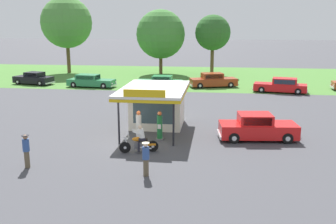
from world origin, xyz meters
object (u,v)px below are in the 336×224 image
featured_classic_sedan (257,128)px  parked_car_back_row_far_left (91,81)px  parked_car_second_row_spare (160,83)px  parked_car_back_row_centre_right (34,79)px  bystander_leaning_by_kiosk (26,150)px  bystander_strolling_foreground (155,93)px  bystander_admiring_sedan (146,158)px  bystander_standing_back_lot (175,95)px  parked_car_back_row_right (213,81)px  gas_pump_offside (160,127)px  gas_pump_nearside (139,126)px  motorcycle_with_rider (140,141)px  parked_car_back_row_far_right (281,86)px

featured_classic_sedan → parked_car_back_row_far_left: featured_classic_sedan is taller
parked_car_second_row_spare → parked_car_back_row_centre_right: 15.47m
parked_car_back_row_far_left → bystander_leaning_by_kiosk: size_ratio=3.27×
bystander_strolling_foreground → bystander_admiring_sedan: bearing=-82.2°
parked_car_back_row_centre_right → bystander_strolling_foreground: 17.99m
bystander_admiring_sedan → bystander_leaning_by_kiosk: bearing=177.2°
bystander_admiring_sedan → bystander_strolling_foreground: 17.98m
featured_classic_sedan → bystander_standing_back_lot: 11.86m
parked_car_back_row_centre_right → parked_car_back_row_right: size_ratio=0.89×
parked_car_back_row_far_left → bystander_admiring_sedan: 27.36m
parked_car_second_row_spare → bystander_standing_back_lot: (2.54, -7.59, 0.09)m
featured_classic_sedan → bystander_admiring_sedan: bystander_admiring_sedan is taller
gas_pump_offside → bystander_standing_back_lot: (-0.27, 10.98, -0.03)m
parked_car_back_row_far_left → bystander_standing_back_lot: size_ratio=3.71×
gas_pump_nearside → bystander_standing_back_lot: bearing=84.5°
featured_classic_sedan → parked_car_back_row_right: size_ratio=0.90×
parked_car_back_row_centre_right → parked_car_back_row_right: (21.16, 0.74, 0.06)m
parked_car_second_row_spare → bystander_leaning_by_kiosk: 24.31m
parked_car_second_row_spare → bystander_admiring_sedan: size_ratio=3.13×
bystander_admiring_sedan → motorcycle_with_rider: bearing=106.4°
gas_pump_offside → bystander_strolling_foreground: gas_pump_offside is taller
parked_car_back_row_right → bystander_leaning_by_kiosk: bystander_leaning_by_kiosk is taller
parked_car_back_row_far_right → bystander_strolling_foreground: size_ratio=3.75×
parked_car_back_row_far_right → parked_car_back_row_right: parked_car_back_row_right is taller
parked_car_back_row_far_left → parked_car_back_row_right: (13.80, 1.80, 0.06)m
gas_pump_nearside → featured_classic_sedan: 7.41m
bystander_leaning_by_kiosk → bystander_strolling_foreground: (3.71, 17.52, -0.12)m
gas_pump_nearside → parked_car_back_row_right: 21.43m
parked_car_back_row_right → parked_car_back_row_centre_right: bearing=-178.0°
parked_car_back_row_far_right → parked_car_back_row_centre_right: parked_car_back_row_far_right is taller
motorcycle_with_rider → bystander_strolling_foreground: (-1.44, 14.46, 0.16)m
featured_classic_sedan → bystander_strolling_foreground: bearing=126.7°
parked_car_second_row_spare → parked_car_back_row_far_right: (12.91, -0.25, -0.00)m
motorcycle_with_rider → bystander_strolling_foreground: motorcycle_with_rider is taller
featured_classic_sedan → parked_car_back_row_far_right: 17.86m
parked_car_second_row_spare → bystander_leaning_by_kiosk: (-3.11, -24.11, 0.23)m
featured_classic_sedan → parked_car_back_row_far_right: featured_classic_sedan is taller
bystander_standing_back_lot → gas_pump_nearside: bearing=-95.5°
gas_pump_nearside → parked_car_second_row_spare: (-1.49, 18.56, -0.13)m
featured_classic_sedan → parked_car_back_row_far_left: size_ratio=0.90×
parked_car_second_row_spare → parked_car_back_row_far_left: parked_car_second_row_spare is taller
gas_pump_nearside → parked_car_back_row_far_right: 21.58m
featured_classic_sedan → bystander_admiring_sedan: bearing=-130.6°
parked_car_back_row_centre_right → bystander_admiring_sedan: bystander_admiring_sedan is taller
motorcycle_with_rider → parked_car_back_row_far_right: size_ratio=0.37×
gas_pump_offside → featured_classic_sedan: 6.10m
parked_car_second_row_spare → parked_car_back_row_far_right: bearing=-1.1°
parked_car_back_row_right → bystander_standing_back_lot: size_ratio=3.74×
gas_pump_nearside → parked_car_back_row_far_left: gas_pump_nearside is taller
bystander_admiring_sedan → bystander_leaning_by_kiosk: (-6.13, 0.30, 0.03)m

